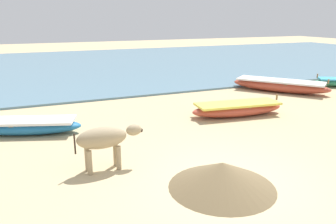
# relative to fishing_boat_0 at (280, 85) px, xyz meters

# --- Properties ---
(ground) EXTENTS (80.00, 80.00, 0.00)m
(ground) POSITION_rel_fishing_boat_0_xyz_m (-6.65, -6.40, -0.28)
(ground) COLOR tan
(sea_water) EXTENTS (60.00, 20.00, 0.08)m
(sea_water) POSITION_rel_fishing_boat_0_xyz_m (-6.65, 11.40, -0.24)
(sea_water) COLOR slate
(sea_water) RESTS_ON ground
(fishing_boat_0) EXTENTS (3.34, 3.89, 0.71)m
(fishing_boat_0) POSITION_rel_fishing_boat_0_xyz_m (0.00, 0.00, 0.00)
(fishing_boat_0) COLOR #B74733
(fishing_boat_0) RESTS_ON ground
(fishing_boat_1) EXTENTS (3.20, 1.83, 0.61)m
(fishing_boat_1) POSITION_rel_fishing_boat_0_xyz_m (-10.32, -1.60, -0.05)
(fishing_boat_1) COLOR #1E669E
(fishing_boat_1) RESTS_ON ground
(fishing_boat_4) EXTENTS (3.24, 1.26, 0.64)m
(fishing_boat_4) POSITION_rel_fishing_boat_0_xyz_m (-3.84, -2.42, -0.04)
(fishing_boat_4) COLOR #B74733
(fishing_boat_4) RESTS_ON ground
(cow_adult_dun) EXTENTS (1.48, 0.44, 0.96)m
(cow_adult_dun) POSITION_rel_fishing_boat_0_xyz_m (-8.79, -4.76, 0.41)
(cow_adult_dun) COLOR tan
(cow_adult_dun) RESTS_ON ground
(debris_pile_0) EXTENTS (2.11, 2.11, 0.51)m
(debris_pile_0) POSITION_rel_fishing_boat_0_xyz_m (-6.94, -6.43, -0.02)
(debris_pile_0) COLOR brown
(debris_pile_0) RESTS_ON ground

